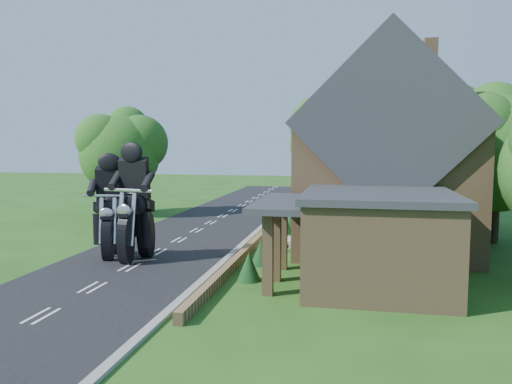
% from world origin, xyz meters
% --- Properties ---
extents(ground, '(120.00, 120.00, 0.00)m').
position_xyz_m(ground, '(0.00, 0.00, 0.00)').
color(ground, '#204D15').
rests_on(ground, ground).
extents(road, '(7.00, 80.00, 0.02)m').
position_xyz_m(road, '(0.00, 0.00, 0.01)').
color(road, black).
rests_on(road, ground).
extents(kerb, '(0.30, 80.00, 0.12)m').
position_xyz_m(kerb, '(3.65, 0.00, 0.06)').
color(kerb, gray).
rests_on(kerb, ground).
extents(garden_wall, '(0.30, 22.00, 0.40)m').
position_xyz_m(garden_wall, '(4.30, 5.00, 0.20)').
color(garden_wall, '#93704A').
rests_on(garden_wall, ground).
extents(house, '(9.54, 8.64, 10.24)m').
position_xyz_m(house, '(10.49, 6.00, 4.34)').
color(house, '#93704A').
rests_on(house, ground).
extents(annex, '(7.05, 5.94, 3.44)m').
position_xyz_m(annex, '(9.87, -0.80, 1.77)').
color(annex, '#93704A').
rests_on(annex, ground).
extents(tree_house_right, '(6.51, 6.00, 8.40)m').
position_xyz_m(tree_house_right, '(16.65, 8.62, 5.19)').
color(tree_house_right, black).
rests_on(tree_house_right, ground).
extents(tree_behind_house, '(7.81, 7.20, 10.08)m').
position_xyz_m(tree_behind_house, '(14.18, 16.14, 6.23)').
color(tree_behind_house, black).
rests_on(tree_behind_house, ground).
extents(tree_behind_left, '(6.94, 6.40, 9.16)m').
position_xyz_m(tree_behind_left, '(8.16, 17.13, 5.73)').
color(tree_behind_left, black).
rests_on(tree_behind_left, ground).
extents(tree_far_road, '(6.08, 5.60, 7.84)m').
position_xyz_m(tree_far_road, '(-6.86, 14.11, 4.84)').
color(tree_far_road, black).
rests_on(tree_far_road, ground).
extents(shrub_a, '(0.90, 0.90, 1.10)m').
position_xyz_m(shrub_a, '(5.30, -1.00, 0.55)').
color(shrub_a, '#103316').
rests_on(shrub_a, ground).
extents(shrub_b, '(0.90, 0.90, 1.10)m').
position_xyz_m(shrub_b, '(5.30, 1.50, 0.55)').
color(shrub_b, '#103316').
rests_on(shrub_b, ground).
extents(shrub_c, '(0.90, 0.90, 1.10)m').
position_xyz_m(shrub_c, '(5.30, 4.00, 0.55)').
color(shrub_c, '#103316').
rests_on(shrub_c, ground).
extents(shrub_d, '(0.90, 0.90, 1.10)m').
position_xyz_m(shrub_d, '(5.30, 9.00, 0.55)').
color(shrub_d, '#103316').
rests_on(shrub_d, ground).
extents(shrub_e, '(0.90, 0.90, 1.10)m').
position_xyz_m(shrub_e, '(5.30, 11.50, 0.55)').
color(shrub_e, '#103316').
rests_on(shrub_e, ground).
extents(shrub_f, '(0.90, 0.90, 1.10)m').
position_xyz_m(shrub_f, '(5.30, 14.00, 0.55)').
color(shrub_f, '#103316').
rests_on(shrub_f, ground).
extents(motorcycle_lead, '(0.76, 1.73, 1.56)m').
position_xyz_m(motorcycle_lead, '(-0.20, 1.11, 0.78)').
color(motorcycle_lead, black).
rests_on(motorcycle_lead, ground).
extents(motorcycle_follow, '(0.62, 1.56, 1.42)m').
position_xyz_m(motorcycle_follow, '(-1.51, 1.50, 0.71)').
color(motorcycle_follow, black).
rests_on(motorcycle_follow, ground).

